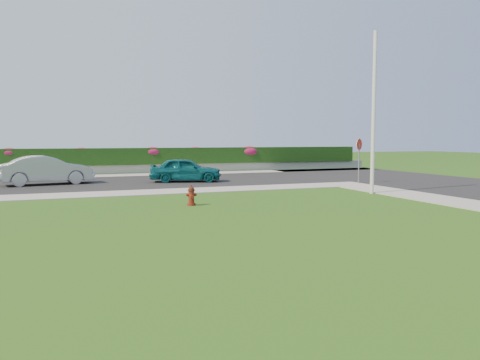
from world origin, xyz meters
name	(u,v)px	position (x,y,z in m)	size (l,w,h in m)	color
ground	(313,224)	(0.00, 0.00, 0.00)	(120.00, 120.00, 0.00)	black
street_far	(90,184)	(-5.00, 14.00, 0.02)	(26.00, 8.00, 0.04)	black
sidewalk_far	(71,195)	(-6.00, 9.00, 0.02)	(24.00, 2.00, 0.04)	gray
curb_corner	(346,184)	(7.00, 9.00, 0.02)	(2.00, 2.00, 0.04)	gray
sidewalk_beyond	(151,175)	(-1.00, 19.00, 0.02)	(34.00, 2.00, 0.04)	gray
retaining_wall	(147,169)	(-1.00, 20.50, 0.30)	(34.00, 0.40, 0.60)	gray
hedge	(146,156)	(-1.00, 20.60, 1.15)	(32.00, 0.90, 1.10)	black
fire_hydrant	(191,196)	(-2.14, 4.65, 0.33)	(0.36, 0.34, 0.70)	#54110D
sedan_teal	(186,170)	(-0.19, 13.11, 0.68)	(1.50, 3.74, 1.27)	#0B5158
sedan_silver	(47,170)	(-7.00, 14.09, 0.76)	(1.52, 4.35, 1.43)	#999BA0
utility_pole	(374,113)	(5.86, 5.36, 3.35)	(0.16, 0.16, 6.70)	silver
stop_sign	(359,150)	(7.89, 9.21, 1.72)	(0.57, 0.32, 2.33)	slate
flower_clump_b	(9,153)	(-9.26, 20.50, 1.46)	(1.21, 0.78, 0.60)	#A41C45
flower_clump_c	(81,152)	(-5.13, 20.50, 1.50)	(1.02, 0.66, 0.51)	#A41C45
flower_clump_d	(153,152)	(-0.58, 20.50, 1.44)	(1.32, 0.85, 0.66)	#A41C45
flower_clump_e	(195,151)	(2.37, 20.50, 1.48)	(1.09, 0.70, 0.55)	#A41C45
flower_clump_f	(249,151)	(6.39, 20.50, 1.40)	(1.50, 0.96, 0.75)	#A41C45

